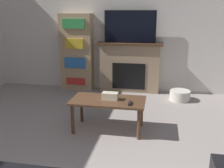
{
  "coord_description": "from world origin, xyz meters",
  "views": [
    {
      "loc": [
        0.63,
        -0.7,
        1.65
      ],
      "look_at": [
        -0.01,
        2.75,
        0.67
      ],
      "focal_mm": 42.0,
      "sensor_mm": 36.0,
      "label": 1
    }
  ],
  "objects_px": {
    "tv": "(130,27)",
    "coffee_table": "(108,104)",
    "bookshelf": "(77,52)",
    "fireplace": "(129,67)",
    "storage_basket": "(180,95)"
  },
  "relations": [
    {
      "from": "tv",
      "to": "coffee_table",
      "type": "bearing_deg",
      "value": -92.03
    },
    {
      "from": "bookshelf",
      "to": "fireplace",
      "type": "bearing_deg",
      "value": 1.12
    },
    {
      "from": "tv",
      "to": "coffee_table",
      "type": "distance_m",
      "value": 2.12
    },
    {
      "from": "bookshelf",
      "to": "storage_basket",
      "type": "relative_size",
      "value": 4.16
    },
    {
      "from": "coffee_table",
      "to": "bookshelf",
      "type": "relative_size",
      "value": 0.64
    },
    {
      "from": "fireplace",
      "to": "bookshelf",
      "type": "distance_m",
      "value": 1.16
    },
    {
      "from": "fireplace",
      "to": "coffee_table",
      "type": "xyz_separation_m",
      "value": [
        -0.07,
        -1.92,
        -0.12
      ]
    },
    {
      "from": "fireplace",
      "to": "tv",
      "type": "relative_size",
      "value": 1.29
    },
    {
      "from": "coffee_table",
      "to": "storage_basket",
      "type": "distance_m",
      "value": 1.89
    },
    {
      "from": "fireplace",
      "to": "bookshelf",
      "type": "height_order",
      "value": "bookshelf"
    },
    {
      "from": "storage_basket",
      "to": "tv",
      "type": "bearing_deg",
      "value": 159.42
    },
    {
      "from": "fireplace",
      "to": "coffee_table",
      "type": "height_order",
      "value": "fireplace"
    },
    {
      "from": "bookshelf",
      "to": "storage_basket",
      "type": "distance_m",
      "value": 2.29
    },
    {
      "from": "tv",
      "to": "bookshelf",
      "type": "xyz_separation_m",
      "value": [
        -1.13,
        -0.0,
        -0.54
      ]
    },
    {
      "from": "fireplace",
      "to": "storage_basket",
      "type": "height_order",
      "value": "fireplace"
    }
  ]
}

